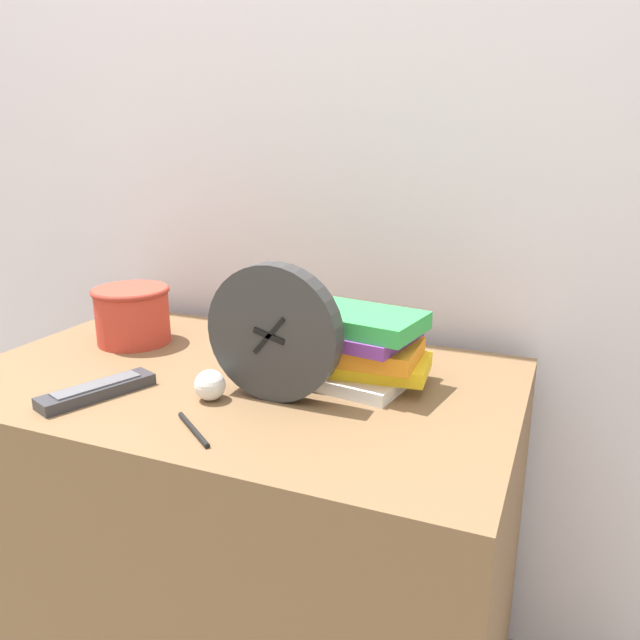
{
  "coord_description": "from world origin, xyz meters",
  "views": [
    {
      "loc": [
        0.56,
        -0.62,
        1.17
      ],
      "look_at": [
        0.17,
        0.31,
        0.86
      ],
      "focal_mm": 35.0,
      "sensor_mm": 36.0,
      "label": 1
    }
  ],
  "objects_px": {
    "book_stack": "(359,346)",
    "pen": "(193,429)",
    "desk_clock": "(274,333)",
    "crumpled_paper_ball": "(210,385)",
    "basket": "(132,313)",
    "tv_remote": "(97,390)"
  },
  "relations": [
    {
      "from": "book_stack",
      "to": "pen",
      "type": "height_order",
      "value": "book_stack"
    },
    {
      "from": "desk_clock",
      "to": "basket",
      "type": "height_order",
      "value": "desk_clock"
    },
    {
      "from": "tv_remote",
      "to": "crumpled_paper_ball",
      "type": "xyz_separation_m",
      "value": [
        0.19,
        0.06,
        0.02
      ]
    },
    {
      "from": "desk_clock",
      "to": "book_stack",
      "type": "relative_size",
      "value": 0.89
    },
    {
      "from": "crumpled_paper_ball",
      "to": "desk_clock",
      "type": "bearing_deg",
      "value": 25.56
    },
    {
      "from": "basket",
      "to": "tv_remote",
      "type": "relative_size",
      "value": 0.8
    },
    {
      "from": "pen",
      "to": "desk_clock",
      "type": "bearing_deg",
      "value": 70.14
    },
    {
      "from": "desk_clock",
      "to": "crumpled_paper_ball",
      "type": "distance_m",
      "value": 0.14
    },
    {
      "from": "desk_clock",
      "to": "basket",
      "type": "bearing_deg",
      "value": 159.81
    },
    {
      "from": "desk_clock",
      "to": "crumpled_paper_ball",
      "type": "bearing_deg",
      "value": -154.44
    },
    {
      "from": "basket",
      "to": "tv_remote",
      "type": "xyz_separation_m",
      "value": [
        0.13,
        -0.26,
        -0.05
      ]
    },
    {
      "from": "crumpled_paper_ball",
      "to": "pen",
      "type": "xyz_separation_m",
      "value": [
        0.04,
        -0.11,
        -0.02
      ]
    },
    {
      "from": "pen",
      "to": "basket",
      "type": "bearing_deg",
      "value": 138.83
    },
    {
      "from": "desk_clock",
      "to": "crumpled_paper_ball",
      "type": "xyz_separation_m",
      "value": [
        -0.1,
        -0.05,
        -0.09
      ]
    },
    {
      "from": "basket",
      "to": "pen",
      "type": "xyz_separation_m",
      "value": [
        0.36,
        -0.31,
        -0.06
      ]
    },
    {
      "from": "desk_clock",
      "to": "tv_remote",
      "type": "relative_size",
      "value": 1.14
    },
    {
      "from": "tv_remote",
      "to": "crumpled_paper_ball",
      "type": "height_order",
      "value": "crumpled_paper_ball"
    },
    {
      "from": "desk_clock",
      "to": "book_stack",
      "type": "bearing_deg",
      "value": 48.66
    },
    {
      "from": "tv_remote",
      "to": "book_stack",
      "type": "bearing_deg",
      "value": 30.58
    },
    {
      "from": "desk_clock",
      "to": "tv_remote",
      "type": "distance_m",
      "value": 0.32
    },
    {
      "from": "book_stack",
      "to": "tv_remote",
      "type": "bearing_deg",
      "value": -149.42
    },
    {
      "from": "pen",
      "to": "book_stack",
      "type": "bearing_deg",
      "value": 59.66
    }
  ]
}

